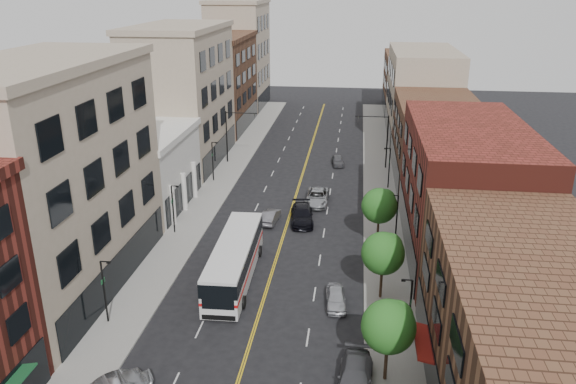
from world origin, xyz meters
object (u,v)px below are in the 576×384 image
at_px(car_lane_behind, 270,216).
at_px(car_lane_c, 338,161).
at_px(car_parked_mid, 355,377).
at_px(car_parked_far, 336,298).
at_px(car_lane_b, 317,197).
at_px(city_bus, 234,258).
at_px(car_lane_a, 302,215).

distance_m(car_lane_behind, car_lane_c, 21.68).
xyz_separation_m(car_parked_mid, car_parked_far, (-1.60, 9.37, -0.09)).
xyz_separation_m(car_lane_behind, car_lane_b, (4.50, 6.00, 0.10)).
bearing_deg(car_lane_behind, car_parked_far, 122.20).
bearing_deg(car_parked_far, car_lane_behind, 111.28).
distance_m(car_lane_behind, car_lane_b, 7.50).
height_order(car_parked_far, car_lane_c, car_parked_far).
xyz_separation_m(city_bus, car_parked_far, (8.75, -3.09, -1.33)).
height_order(car_lane_b, car_lane_c, car_lane_b).
distance_m(car_parked_far, car_lane_c, 36.28).
xyz_separation_m(car_lane_a, car_lane_c, (2.95, 20.31, -0.18)).
height_order(car_parked_mid, car_lane_b, car_lane_b).
height_order(car_parked_mid, car_lane_c, car_parked_mid).
relative_size(car_lane_behind, car_lane_c, 1.10).
height_order(city_bus, car_parked_far, city_bus).
relative_size(car_lane_behind, car_lane_b, 0.73).
bearing_deg(city_bus, car_lane_a, 69.32).
bearing_deg(car_parked_mid, car_parked_far, 103.34).
bearing_deg(car_parked_far, car_lane_b, 93.35).
height_order(city_bus, car_lane_a, city_bus).
relative_size(car_parked_mid, car_lane_b, 0.93).
bearing_deg(car_lane_b, car_lane_behind, -126.95).
bearing_deg(car_parked_mid, car_lane_a, 106.76).
xyz_separation_m(car_lane_b, car_lane_c, (1.75, 14.76, -0.14)).
bearing_deg(car_lane_behind, car_lane_a, -166.12).
bearing_deg(car_lane_a, city_bus, -116.56).
relative_size(car_lane_a, car_lane_c, 1.51).
height_order(city_bus, car_lane_behind, city_bus).
relative_size(city_bus, car_lane_c, 3.61).
distance_m(city_bus, car_parked_far, 9.37).
bearing_deg(car_parked_far, car_parked_mid, -85.15).
height_order(car_parked_far, car_lane_a, car_lane_a).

